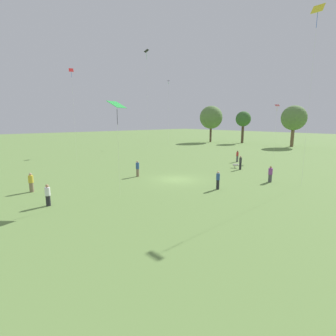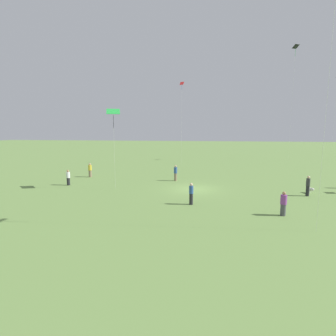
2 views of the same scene
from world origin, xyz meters
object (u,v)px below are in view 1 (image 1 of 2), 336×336
person_4 (237,156)px  person_7 (138,169)px  kite_0 (147,57)px  kite_5 (277,108)px  person_0 (270,174)px  kite_1 (117,106)px  kite_2 (168,87)px  kite_3 (72,78)px  person_5 (48,195)px  person_3 (31,183)px  person_6 (218,180)px  dog_1 (236,165)px  person_2 (240,163)px  kite_4 (317,17)px

person_4 → person_7: size_ratio=0.96×
kite_0 → kite_5: (26.90, 6.84, -11.64)m
person_0 → kite_1: kite_1 is taller
kite_2 → kite_3: bearing=-64.8°
person_5 → kite_3: size_ratio=0.12×
kite_1 → person_7: bearing=68.5°
person_4 → person_3: bearing=-57.7°
kite_1 → person_5: bearing=-165.0°
person_6 → kite_3: size_ratio=0.12×
person_0 → dog_1: person_0 is taller
person_6 → person_7: 10.01m
person_4 → kite_2: bearing=-163.5°
person_2 → person_5: size_ratio=1.10×
person_4 → person_7: person_7 is taller
kite_5 → kite_4: bearing=166.1°
person_0 → person_4: 13.47m
dog_1 → kite_1: bearing=-19.1°
person_5 → dog_1: (-0.10, 24.52, -0.46)m
person_2 → kite_3: size_ratio=0.13×
person_3 → kite_5: size_ratio=0.20×
person_6 → kite_2: kite_2 is taller
person_0 → person_3: (-12.30, -20.09, 0.03)m
person_7 → kite_1: 10.10m
person_0 → dog_1: 8.49m
person_2 → person_7: bearing=-171.6°
kite_2 → kite_1: bearing=-42.5°
kite_3 → kite_0: bearing=84.7°
person_3 → kite_3: kite_3 is taller
person_6 → kite_5: 25.63m
person_0 → kite_2: kite_2 is taller
person_0 → kite_3: 31.07m
person_4 → kite_0: 31.67m
person_7 → kite_3: (-15.48, -0.94, 11.77)m
person_3 → kite_4: size_ratio=0.11×
kite_5 → person_5: bearing=132.9°
person_7 → kite_5: size_ratio=0.21×
kite_0 → kite_2: size_ratio=1.32×
person_3 → person_5: person_3 is taller
person_3 → kite_0: size_ratio=0.08×
kite_3 → person_0: bearing=-7.6°
person_5 → kite_3: bearing=-6.5°
person_0 → kite_2: size_ratio=0.11×
kite_5 → kite_3: bearing=96.5°
person_2 → person_5: (-1.05, -23.87, -0.10)m
person_6 → person_2: bearing=169.4°
person_7 → kite_4: kite_4 is taller
kite_2 → kite_5: kite_2 is taller
person_6 → kite_1: size_ratio=0.22×
person_3 → kite_3: 21.37m
kite_3 → person_4: bearing=20.4°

